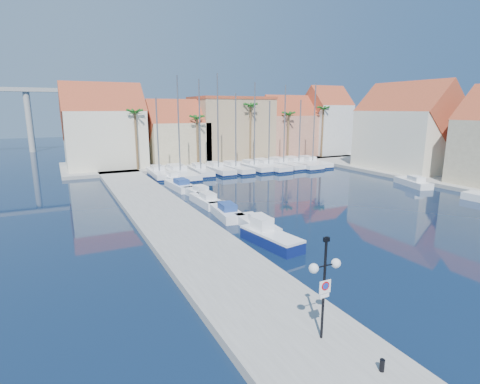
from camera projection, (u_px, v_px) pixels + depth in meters
name	position (u px, v px, depth m)	size (l,w,h in m)	color
ground	(361.00, 261.00, 24.86)	(260.00, 260.00, 0.00)	black
quay_west	(171.00, 221.00, 32.68)	(6.00, 77.00, 0.50)	gray
shore_north	(217.00, 160.00, 71.08)	(54.00, 16.00, 0.50)	gray
shore_east	(456.00, 180.00, 51.81)	(12.00, 60.00, 0.50)	gray
lamp_post	(325.00, 273.00, 15.06)	(1.52, 0.40, 4.47)	black
bollard	(382.00, 365.00, 13.66)	(0.19, 0.19, 0.48)	black
fishing_boat	(270.00, 237.00, 27.69)	(2.58, 5.62, 1.89)	navy
motorboat_west_0	(257.00, 224.00, 31.00)	(2.11, 5.67, 1.40)	white
motorboat_west_1	(226.00, 211.00, 34.93)	(2.35, 5.83, 1.40)	white
motorboat_west_2	(206.00, 200.00, 39.22)	(1.86, 5.46, 1.40)	white
motorboat_west_3	(199.00, 193.00, 42.65)	(2.17, 5.34, 1.40)	white
motorboat_west_4	(180.00, 185.00, 46.81)	(2.31, 6.26, 1.40)	white
motorboat_west_5	(171.00, 177.00, 52.05)	(2.21, 5.72, 1.40)	white
motorboat_east_1	(413.00, 182.00, 48.69)	(3.40, 6.08, 1.40)	white
sailboat_0	(159.00, 173.00, 55.06)	(2.71, 8.83, 11.37)	white
sailboat_1	(179.00, 172.00, 55.63)	(3.32, 11.96, 14.42)	white
sailboat_2	(200.00, 170.00, 57.18)	(2.80, 8.52, 14.07)	white
sailboat_3	(217.00, 169.00, 58.66)	(2.64, 9.16, 14.97)	white
sailboat_4	(234.00, 168.00, 59.56)	(2.95, 9.11, 12.16)	white
sailboat_5	(253.00, 166.00, 61.08)	(2.80, 8.73, 13.85)	white
sailboat_6	(267.00, 166.00, 62.31)	(3.53, 10.83, 11.07)	white
sailboat_7	(281.00, 164.00, 64.08)	(3.57, 10.37, 13.64)	white
sailboat_8	(296.00, 163.00, 64.89)	(3.19, 11.34, 11.29)	white
sailboat_9	(311.00, 162.00, 66.03)	(2.79, 9.63, 14.07)	white
building_0	(104.00, 130.00, 60.14)	(12.30, 9.00, 13.50)	beige
building_1	(177.00, 135.00, 65.63)	(10.30, 8.00, 11.00)	tan
building_2	(231.00, 128.00, 71.07)	(14.20, 10.20, 11.50)	tan
building_3	(287.00, 129.00, 75.50)	(10.30, 8.00, 12.00)	#B6725C
building_4	(326.00, 123.00, 78.29)	(8.30, 8.00, 14.00)	silver
building_6	(406.00, 131.00, 58.30)	(9.00, 14.30, 13.50)	beige
palm_0	(135.00, 114.00, 56.95)	(2.60, 2.60, 10.15)	brown
palm_1	(197.00, 119.00, 61.51)	(2.60, 2.60, 9.15)	brown
palm_2	(251.00, 108.00, 65.44)	(2.60, 2.60, 11.15)	brown
palm_3	(289.00, 115.00, 69.22)	(2.60, 2.60, 9.65)	brown
palm_4	(323.00, 110.00, 72.49)	(2.60, 2.60, 10.65)	brown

